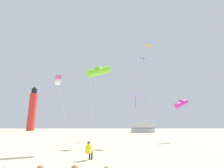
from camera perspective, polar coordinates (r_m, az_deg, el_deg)
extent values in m
cube|color=yellow|center=(11.69, -7.79, -20.59)|extent=(0.39, 0.32, 0.52)
sphere|color=brown|center=(11.64, -7.73, -18.74)|extent=(0.20, 0.20, 0.20)
cylinder|color=#2D2D38|center=(11.84, -7.04, -21.69)|extent=(0.24, 0.38, 0.13)
cylinder|color=#2D2D38|center=(12.02, -6.72, -22.68)|extent=(0.11, 0.11, 0.42)
cylinder|color=#2D2D38|center=(11.91, -7.79, -21.62)|extent=(0.24, 0.38, 0.13)
cylinder|color=#2D2D38|center=(12.09, -7.46, -22.61)|extent=(0.11, 0.11, 0.42)
cylinder|color=silver|center=(28.63, 11.40, -3.57)|extent=(2.78, 0.07, 13.86)
cube|color=blue|center=(31.82, 10.34, 8.38)|extent=(1.22, 1.22, 0.40)
cylinder|color=blue|center=(31.59, 10.39, 7.28)|extent=(0.04, 0.04, 1.10)
cylinder|color=silver|center=(17.89, 5.60, -11.83)|extent=(1.56, 1.72, 5.28)
cube|color=purple|center=(19.02, 7.72, -3.87)|extent=(1.22, 1.22, 0.40)
cylinder|color=purple|center=(18.92, 7.78, -5.81)|extent=(0.04, 0.04, 1.10)
cylinder|color=silver|center=(22.63, 12.09, -2.04)|extent=(1.05, 0.83, 13.03)
cube|color=orange|center=(25.27, 12.01, 12.36)|extent=(1.22, 1.22, 0.40)
cylinder|color=orange|center=(24.99, 12.09, 11.01)|extent=(0.04, 0.04, 1.10)
cylinder|color=silver|center=(15.72, -6.87, -8.10)|extent=(0.58, 1.11, 7.19)
cylinder|color=#72D12D|center=(16.67, -4.56, 4.17)|extent=(2.54, 1.77, 1.48)
sphere|color=#72D12D|center=(16.72, -4.55, 4.66)|extent=(0.76, 0.76, 0.76)
cylinder|color=silver|center=(20.98, -15.84, -8.36)|extent=(1.31, 2.18, 7.66)
cube|color=#E54C8C|center=(22.61, -17.42, 2.20)|extent=(0.82, 0.82, 0.44)
cube|color=white|center=(22.44, -17.54, 0.47)|extent=(0.82, 0.82, 0.44)
cylinder|color=silver|center=(24.96, 21.30, -11.66)|extent=(1.03, 1.64, 5.09)
cylinder|color=#D826A5|center=(25.90, 22.08, -5.97)|extent=(2.49, 1.91, 1.48)
sphere|color=#D826A5|center=(25.92, 22.05, -5.64)|extent=(0.76, 0.76, 0.76)
cylinder|color=red|center=(72.67, -25.01, -8.36)|extent=(2.80, 2.80, 14.00)
cylinder|color=black|center=(73.62, -24.41, -2.25)|extent=(2.00, 2.00, 1.80)
cone|color=black|center=(73.87, -24.31, -1.18)|extent=(2.20, 2.20, 1.00)
cube|color=#B7BABF|center=(52.08, 10.13, -14.06)|extent=(6.45, 2.43, 2.80)
cube|color=#4C608C|center=(52.08, 10.14, -14.21)|extent=(6.49, 2.47, 0.24)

